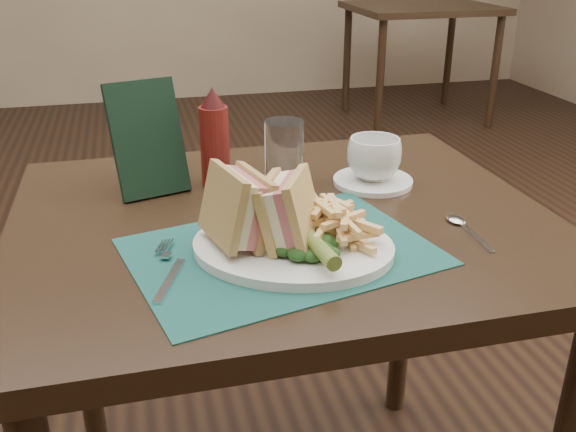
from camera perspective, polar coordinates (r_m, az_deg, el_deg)
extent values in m
plane|color=black|center=(1.90, -4.07, -14.72)|extent=(7.00, 7.00, 0.00)
plane|color=tan|center=(5.11, -11.20, 10.18)|extent=(6.00, 0.00, 6.00)
cube|color=#184D46|center=(0.96, -0.60, -3.19)|extent=(0.49, 0.40, 0.00)
cylinder|color=#5C732C|center=(0.89, 2.66, -2.68)|extent=(0.03, 0.12, 0.03)
cylinder|color=white|center=(1.23, 7.54, 3.09)|extent=(0.20, 0.20, 0.01)
imported|color=white|center=(1.21, 7.66, 5.08)|extent=(0.14, 0.14, 0.08)
cylinder|color=silver|center=(1.17, -0.34, 5.36)|extent=(0.08, 0.08, 0.13)
cube|color=black|center=(1.18, -12.38, 6.72)|extent=(0.14, 0.11, 0.20)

